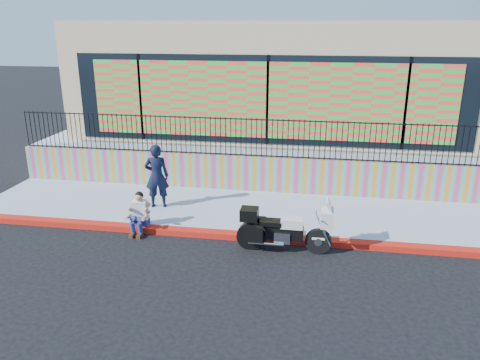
# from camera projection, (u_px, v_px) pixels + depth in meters

# --- Properties ---
(ground) EXTENTS (90.00, 90.00, 0.00)m
(ground) POSITION_uv_depth(u_px,v_px,m) (247.00, 239.00, 11.79)
(ground) COLOR black
(ground) RESTS_ON ground
(red_curb) EXTENTS (16.00, 0.30, 0.15)m
(red_curb) POSITION_uv_depth(u_px,v_px,m) (247.00, 236.00, 11.77)
(red_curb) COLOR #B5180C
(red_curb) RESTS_ON ground
(sidewalk) EXTENTS (16.00, 3.00, 0.15)m
(sidewalk) POSITION_uv_depth(u_px,v_px,m) (256.00, 212.00, 13.31)
(sidewalk) COLOR #99A3B8
(sidewalk) RESTS_ON ground
(mural_wall) EXTENTS (16.00, 0.20, 1.10)m
(mural_wall) POSITION_uv_depth(u_px,v_px,m) (263.00, 174.00, 14.61)
(mural_wall) COLOR #D5386E
(mural_wall) RESTS_ON sidewalk
(metal_fence) EXTENTS (15.80, 0.04, 1.20)m
(metal_fence) POSITION_uv_depth(u_px,v_px,m) (264.00, 138.00, 14.24)
(metal_fence) COLOR black
(metal_fence) RESTS_ON mural_wall
(elevated_platform) EXTENTS (16.00, 10.00, 1.25)m
(elevated_platform) POSITION_uv_depth(u_px,v_px,m) (278.00, 139.00, 19.40)
(elevated_platform) COLOR #99A3B8
(elevated_platform) RESTS_ON ground
(storefront_building) EXTENTS (14.00, 8.06, 4.00)m
(storefront_building) POSITION_uv_depth(u_px,v_px,m) (279.00, 75.00, 18.36)
(storefront_building) COLOR tan
(storefront_building) RESTS_ON elevated_platform
(police_motorcycle) EXTENTS (2.21, 0.73, 1.38)m
(police_motorcycle) POSITION_uv_depth(u_px,v_px,m) (283.00, 228.00, 11.02)
(police_motorcycle) COLOR black
(police_motorcycle) RESTS_ON ground
(police_officer) EXTENTS (0.74, 0.56, 1.84)m
(police_officer) POSITION_uv_depth(u_px,v_px,m) (157.00, 176.00, 13.21)
(police_officer) COLOR black
(police_officer) RESTS_ON sidewalk
(seated_man) EXTENTS (0.54, 0.71, 1.06)m
(seated_man) POSITION_uv_depth(u_px,v_px,m) (139.00, 217.00, 12.00)
(seated_man) COLOR navy
(seated_man) RESTS_ON ground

